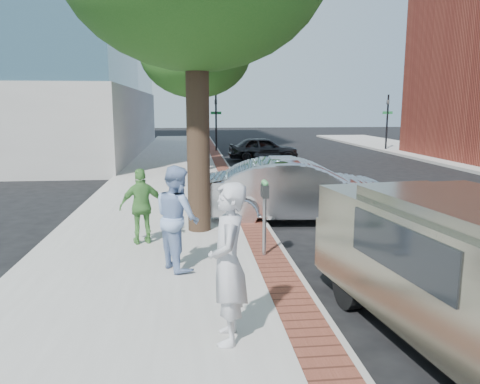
{
  "coord_description": "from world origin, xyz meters",
  "views": [
    {
      "loc": [
        -0.77,
        -8.77,
        2.99
      ],
      "look_at": [
        0.26,
        0.96,
        1.2
      ],
      "focal_mm": 35.0,
      "sensor_mm": 36.0,
      "label": 1
    }
  ],
  "objects": [
    {
      "name": "van",
      "position": [
        2.6,
        -3.67,
        1.05
      ],
      "size": [
        2.66,
        5.39,
        1.91
      ],
      "rotation": [
        0.0,
        0.0,
        0.14
      ],
      "color": "gray",
      "rests_on": "ground"
    },
    {
      "name": "person_gray",
      "position": [
        -0.35,
        -3.43,
        1.13
      ],
      "size": [
        0.52,
        0.75,
        1.97
      ],
      "primitive_type": "imported",
      "rotation": [
        0.0,
        0.0,
        -1.64
      ],
      "color": "#B6B6BC",
      "rests_on": "sidewalk"
    },
    {
      "name": "signal_near",
      "position": [
        0.9,
        22.0,
        2.25
      ],
      "size": [
        0.7,
        0.15,
        3.8
      ],
      "color": "black",
      "rests_on": "ground"
    },
    {
      "name": "parking_meter",
      "position": [
        0.61,
        -0.17,
        1.21
      ],
      "size": [
        0.12,
        0.32,
        1.47
      ],
      "color": "gray",
      "rests_on": "sidewalk"
    },
    {
      "name": "brick_strip",
      "position": [
        0.7,
        8.0,
        0.15
      ],
      "size": [
        0.6,
        60.0,
        0.01
      ],
      "primitive_type": "cube",
      "color": "brown",
      "rests_on": "sidewalk"
    },
    {
      "name": "bg_car",
      "position": [
        3.3,
        17.31,
        0.67
      ],
      "size": [
        3.97,
        1.7,
        1.34
      ],
      "primitive_type": "imported",
      "rotation": [
        0.0,
        0.0,
        1.6
      ],
      "color": "black",
      "rests_on": "ground"
    },
    {
      "name": "person_officer",
      "position": [
        -1.03,
        -0.7,
        1.07
      ],
      "size": [
        1.03,
        1.12,
        1.85
      ],
      "primitive_type": "imported",
      "rotation": [
        0.0,
        0.0,
        2.04
      ],
      "color": "#849FCC",
      "rests_on": "sidewalk"
    },
    {
      "name": "person_green",
      "position": [
        -1.8,
        0.92,
        0.94
      ],
      "size": [
        1.0,
        0.61,
        1.59
      ],
      "primitive_type": "imported",
      "rotation": [
        0.0,
        0.0,
        3.39
      ],
      "color": "#4F9142",
      "rests_on": "sidewalk"
    },
    {
      "name": "sedan_silver",
      "position": [
        2.06,
        3.11,
        0.83
      ],
      "size": [
        5.13,
        2.13,
        1.65
      ],
      "primitive_type": "imported",
      "rotation": [
        0.0,
        0.0,
        1.49
      ],
      "color": "#B4B7BC",
      "rests_on": "ground"
    },
    {
      "name": "signal_far",
      "position": [
        12.5,
        22.0,
        2.25
      ],
      "size": [
        0.7,
        0.15,
        3.8
      ],
      "color": "black",
      "rests_on": "ground"
    },
    {
      "name": "curb",
      "position": [
        1.05,
        8.0,
        0.07
      ],
      "size": [
        0.1,
        60.0,
        0.15
      ],
      "primitive_type": "cube",
      "color": "gray",
      "rests_on": "ground"
    },
    {
      "name": "sidewalk",
      "position": [
        -1.5,
        8.0,
        0.07
      ],
      "size": [
        5.0,
        60.0,
        0.15
      ],
      "primitive_type": "cube",
      "color": "#9E9991",
      "rests_on": "ground"
    },
    {
      "name": "ground",
      "position": [
        0.0,
        0.0,
        0.0
      ],
      "size": [
        120.0,
        120.0,
        0.0
      ],
      "primitive_type": "plane",
      "color": "black",
      "rests_on": "ground"
    },
    {
      "name": "tree_far",
      "position": [
        -0.5,
        12.0,
        5.3
      ],
      "size": [
        4.8,
        4.8,
        7.14
      ],
      "color": "black",
      "rests_on": "sidewalk"
    }
  ]
}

